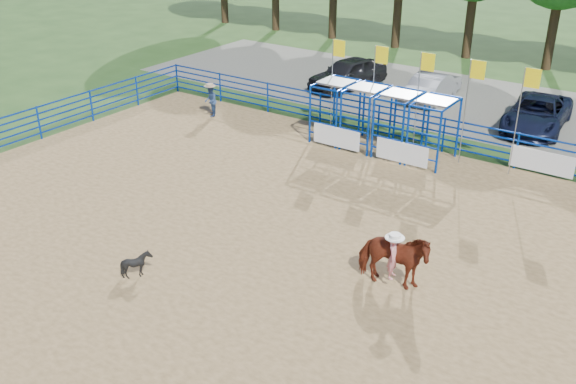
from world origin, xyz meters
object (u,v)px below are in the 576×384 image
(spectator_cowboy, at_px, (210,100))
(car_c, at_px, (537,114))
(car_a, at_px, (348,73))
(calf, at_px, (137,264))
(car_b, at_px, (434,86))
(horse_and_rider, at_px, (393,258))

(spectator_cowboy, distance_m, car_c, 15.06)
(car_a, relative_size, car_c, 0.91)
(calf, xyz_separation_m, car_b, (0.26, 20.30, 0.31))
(spectator_cowboy, bearing_deg, calf, -57.75)
(horse_and_rider, xyz_separation_m, car_b, (-5.90, 16.64, -0.21))
(spectator_cowboy, relative_size, car_b, 0.36)
(calf, relative_size, car_a, 0.17)
(horse_and_rider, height_order, car_c, horse_and_rider)
(car_b, relative_size, car_c, 0.83)
(horse_and_rider, relative_size, calf, 2.86)
(car_c, bearing_deg, car_b, 161.08)
(horse_and_rider, distance_m, car_a, 19.07)
(calf, xyz_separation_m, spectator_cowboy, (-7.43, 11.78, 0.40))
(car_a, distance_m, car_b, 4.70)
(calf, relative_size, spectator_cowboy, 0.51)
(calf, bearing_deg, car_c, -26.64)
(horse_and_rider, distance_m, spectator_cowboy, 15.83)
(calf, distance_m, car_c, 19.73)
(car_c, bearing_deg, horse_and_rider, -93.16)
(horse_and_rider, height_order, spectator_cowboy, horse_and_rider)
(calf, bearing_deg, car_b, -10.07)
(car_b, xyz_separation_m, car_c, (5.61, -1.47, 0.01))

